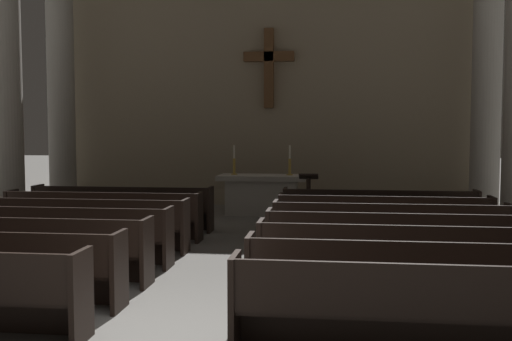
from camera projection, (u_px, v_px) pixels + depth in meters
The scene contains 20 objects.
pew_left_row_3 at pixel (15, 249), 8.38m from camera, with size 3.87×0.50×0.95m.
pew_left_row_4 at pixel (51, 235), 9.46m from camera, with size 3.87×0.50×0.95m.
pew_left_row_5 at pixel (80, 224), 10.54m from camera, with size 3.87×0.50×0.95m.
pew_left_row_6 at pixel (103, 215), 11.62m from camera, with size 3.87×0.50×0.95m.
pew_left_row_7 at pixel (122, 208), 12.70m from camera, with size 3.87×0.50×0.95m.
pew_right_row_1 at pixel (436, 310), 5.57m from camera, with size 3.87×0.50×0.95m.
pew_right_row_2 at pixel (419, 280), 6.64m from camera, with size 3.87×0.50×0.95m.
pew_right_row_3 at pixel (406, 259), 7.72m from camera, with size 3.87×0.50×0.95m.
pew_right_row_4 at pixel (397, 243), 8.80m from camera, with size 3.87×0.50×0.95m.
pew_right_row_5 at pixel (390, 231), 9.88m from camera, with size 3.87×0.50×0.95m.
pew_right_row_6 at pixel (384, 221), 10.96m from camera, with size 3.87×0.50×0.95m.
pew_right_row_7 at pixel (379, 212), 12.04m from camera, with size 3.87×0.50×0.95m.
column_left_third at pixel (6, 90), 13.32m from camera, with size 1.07×1.07×6.22m.
column_left_fourth at pixel (61, 97), 16.07m from camera, with size 1.07×1.07×6.22m.
column_right_fourth at pixel (486, 94), 14.71m from camera, with size 1.07×1.07×6.22m.
altar at pixel (262, 194), 14.97m from camera, with size 2.20×0.90×1.01m.
candlestick_left at pixel (234, 165), 15.00m from camera, with size 0.16×0.16×0.74m.
candlestick_right at pixel (290, 165), 14.83m from camera, with size 0.16×0.16×0.74m.
apse_with_cross at pixel (270, 82), 16.73m from camera, with size 12.18×0.51×6.95m.
lectern at pixel (308, 199), 13.63m from camera, with size 0.44×0.36×1.15m.
Camera 1 is at (1.69, -5.67, 2.17)m, focal length 41.87 mm.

